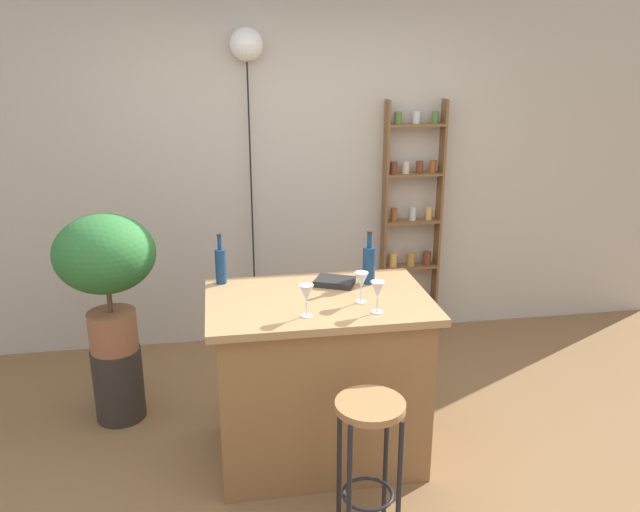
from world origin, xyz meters
name	(u,v)px	position (x,y,z in m)	size (l,w,h in m)	color
ground	(328,486)	(0.00, 0.00, 0.00)	(12.00, 12.00, 0.00)	brown
back_wall	(283,162)	(0.00, 1.95, 1.40)	(6.40, 0.10, 2.80)	#BCB2A3
kitchen_counter	(319,378)	(0.00, 0.30, 0.48)	(1.18, 0.78, 0.95)	olive
bar_stool	(369,440)	(0.12, -0.38, 0.52)	(0.32, 0.32, 0.71)	black
spice_shelf	(411,224)	(0.99, 1.82, 0.90)	(0.46, 0.12, 1.85)	brown
plant_stool	(119,383)	(-1.16, 0.88, 0.23)	(0.30, 0.30, 0.46)	#2D2823
potted_plant	(106,264)	(-1.16, 0.88, 1.02)	(0.58, 0.53, 0.84)	#935B3D
bottle_vinegar	(369,264)	(0.31, 0.48, 1.06)	(0.07, 0.07, 0.30)	navy
bottle_wine_red	(221,265)	(-0.50, 0.61, 1.06)	(0.06, 0.06, 0.28)	navy
wine_glass_left	(361,281)	(0.21, 0.21, 1.07)	(0.07, 0.07, 0.16)	silver
wine_glass_center	(306,294)	(-0.10, 0.07, 1.07)	(0.07, 0.07, 0.16)	silver
wine_glass_right	(378,290)	(0.26, 0.06, 1.07)	(0.07, 0.07, 0.16)	silver
cookbook	(335,282)	(0.12, 0.48, 0.97)	(0.21, 0.15, 0.04)	black
pendant_globe_light	(247,49)	(-0.25, 1.84, 2.21)	(0.23, 0.23, 2.35)	black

